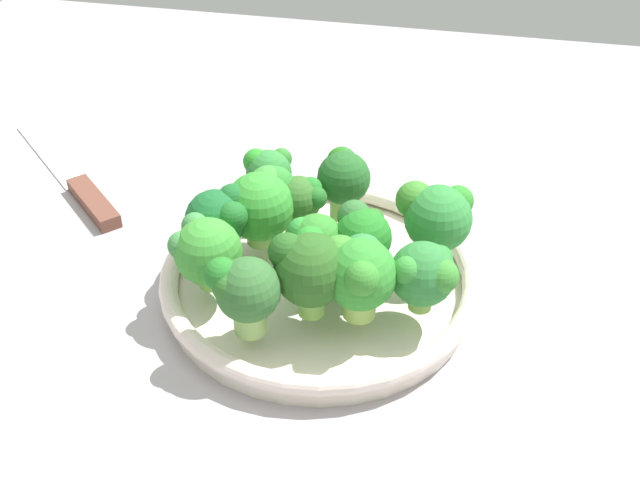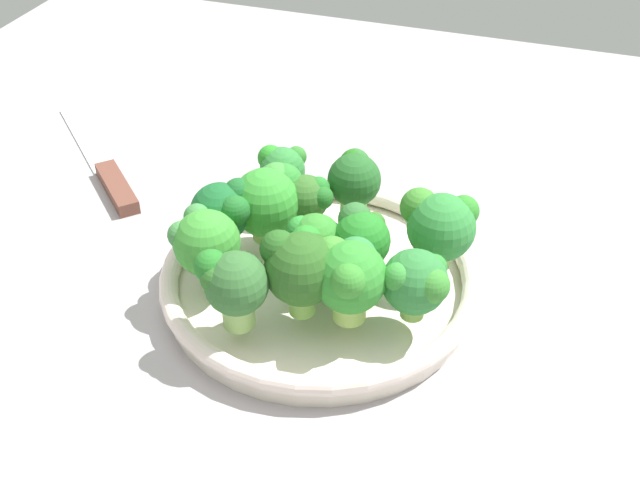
% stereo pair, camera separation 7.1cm
% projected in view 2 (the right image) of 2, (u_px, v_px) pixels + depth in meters
% --- Properties ---
extents(ground_plane, '(1.30, 1.30, 0.03)m').
position_uv_depth(ground_plane, '(297.00, 304.00, 0.75)').
color(ground_plane, '#A9A3A7').
extents(bowl, '(0.29, 0.29, 0.03)m').
position_uv_depth(bowl, '(320.00, 279.00, 0.73)').
color(bowl, silver).
rests_on(bowl, ground_plane).
extents(broccoli_floret_0, '(0.06, 0.07, 0.07)m').
position_uv_depth(broccoli_floret_0, '(268.00, 198.00, 0.74)').
color(broccoli_floret_0, '#83B154').
rests_on(broccoli_floret_0, bowl).
extents(broccoli_floret_1, '(0.05, 0.05, 0.07)m').
position_uv_depth(broccoli_floret_1, '(361.00, 237.00, 0.69)').
color(broccoli_floret_1, '#83B752').
rests_on(broccoli_floret_1, bowl).
extents(broccoli_floret_2, '(0.07, 0.07, 0.07)m').
position_uv_depth(broccoli_floret_2, '(349.00, 274.00, 0.65)').
color(broccoli_floret_2, '#A2CF62').
rests_on(broccoli_floret_2, bowl).
extents(broccoli_floret_3, '(0.05, 0.06, 0.07)m').
position_uv_depth(broccoli_floret_3, '(354.00, 178.00, 0.77)').
color(broccoli_floret_3, '#96C869').
rests_on(broccoli_floret_3, bowl).
extents(broccoli_floret_4, '(0.05, 0.04, 0.06)m').
position_uv_depth(broccoli_floret_4, '(309.00, 200.00, 0.75)').
color(broccoli_floret_4, '#8FCD6D').
rests_on(broccoli_floret_4, bowl).
extents(broccoli_floret_5, '(0.06, 0.06, 0.07)m').
position_uv_depth(broccoli_floret_5, '(222.00, 212.00, 0.72)').
color(broccoli_floret_5, '#78BF4E').
rests_on(broccoli_floret_5, bowl).
extents(broccoli_floret_6, '(0.06, 0.05, 0.06)m').
position_uv_depth(broccoli_floret_6, '(417.00, 282.00, 0.65)').
color(broccoli_floret_6, '#89C054').
rests_on(broccoli_floret_6, bowl).
extents(broccoli_floret_7, '(0.07, 0.06, 0.08)m').
position_uv_depth(broccoli_floret_7, '(300.00, 267.00, 0.65)').
color(broccoli_floret_7, '#84C054').
rests_on(broccoli_floret_7, bowl).
extents(broccoli_floret_8, '(0.06, 0.06, 0.07)m').
position_uv_depth(broccoli_floret_8, '(205.00, 242.00, 0.69)').
color(broccoli_floret_8, '#7BC351').
rests_on(broccoli_floret_8, bowl).
extents(broccoli_floret_9, '(0.05, 0.05, 0.06)m').
position_uv_depth(broccoli_floret_9, '(282.00, 170.00, 0.79)').
color(broccoli_floret_9, '#7FC260').
rests_on(broccoli_floret_9, bowl).
extents(broccoli_floret_10, '(0.07, 0.06, 0.07)m').
position_uv_depth(broccoli_floret_10, '(439.00, 223.00, 0.70)').
color(broccoli_floret_10, '#96C267').
rests_on(broccoli_floret_10, bowl).
extents(broccoli_floret_11, '(0.05, 0.05, 0.06)m').
position_uv_depth(broccoli_floret_11, '(311.00, 243.00, 0.69)').
color(broccoli_floret_11, '#7DB354').
rests_on(broccoli_floret_11, bowl).
extents(broccoli_floret_12, '(0.06, 0.05, 0.07)m').
position_uv_depth(broccoli_floret_12, '(232.00, 284.00, 0.64)').
color(broccoli_floret_12, '#92C167').
rests_on(broccoli_floret_12, bowl).
extents(knife, '(0.21, 0.20, 0.01)m').
position_uv_depth(knife, '(105.00, 169.00, 0.91)').
color(knife, silver).
rests_on(knife, ground_plane).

